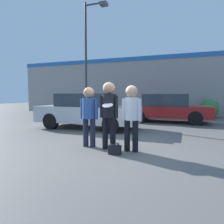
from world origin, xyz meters
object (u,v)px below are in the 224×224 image
Objects in this scene: parked_car_far at (167,108)px; handbag at (115,149)px; street_lamp at (89,51)px; parked_car_near at (88,111)px; shrub at (209,109)px; person_middle_with_frisbee at (109,109)px; person_right at (131,112)px; person_left at (89,111)px.

parked_car_far is 14.87× the size of handbag.
street_lamp is 6.95m from handbag.
parked_car_near is at bearing -66.28° from street_lamp.
handbag is (3.18, -4.99, -3.64)m from street_lamp.
shrub is (2.37, 3.02, -0.17)m from parked_car_far.
parked_car_near is (-2.13, 2.91, -0.31)m from person_middle_with_frisbee.
shrub is (5.45, 6.40, -0.18)m from parked_car_near.
person_middle_with_frisbee is at bearing -57.95° from street_lamp.
person_right is at bearing -92.98° from parked_car_far.
person_middle_with_frisbee reaches higher than person_left.
person_middle_with_frisbee is 6.36m from parked_car_far.
person_middle_with_frisbee is 0.62m from person_right.
handbag is (-0.30, -0.41, -0.88)m from person_right.
street_lamp is at bearing -142.66° from shrub.
street_lamp is 5.24× the size of shrub.
handbag is (0.31, -0.40, -0.95)m from person_middle_with_frisbee.
person_right is at bearing -46.58° from parked_car_near.
person_right is 0.38× the size of parked_car_far.
street_lamp is at bearing 113.72° from parked_car_near.
street_lamp is at bearing 127.26° from person_right.
shrub is at bearing 73.81° from person_right.
street_lamp is at bearing 122.05° from person_middle_with_frisbee.
street_lamp reaches higher than shrub.
person_right reaches higher than shrub.
person_middle_with_frisbee is at bearing -53.72° from parked_car_near.
person_middle_with_frisbee is 0.40× the size of parked_car_far.
parked_car_near is 8.41m from shrub.
parked_car_near is at bearing -130.42° from shrub.
handbag is at bearing -26.07° from person_left.
person_right is 0.38× the size of parked_car_near.
person_left is 0.93× the size of person_middle_with_frisbee.
person_right is 6.30m from parked_car_far.
person_middle_with_frisbee reaches higher than parked_car_far.
parked_car_near is 3.51m from street_lamp.
person_left is at bearing -62.04° from parked_car_near.
person_middle_with_frisbee is at bearing -179.79° from person_right.
street_lamp is 8.41m from shrub.
shrub is at bearing 72.80° from handbag.
person_left is 0.37× the size of parked_car_far.
handbag is at bearing -57.47° from street_lamp.
parked_car_near reaches higher than parked_car_far.
parked_car_far is (1.56, 6.24, -0.24)m from person_left.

